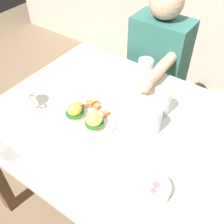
# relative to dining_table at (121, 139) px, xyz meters

# --- Properties ---
(ground_plane) EXTENTS (6.00, 6.00, 0.00)m
(ground_plane) POSITION_rel_dining_table_xyz_m (0.00, 0.00, -0.63)
(ground_plane) COLOR #7F664C
(dining_table) EXTENTS (1.20, 0.90, 0.74)m
(dining_table) POSITION_rel_dining_table_xyz_m (0.00, 0.00, 0.00)
(dining_table) COLOR white
(dining_table) RESTS_ON ground_plane
(eggs_benedict_plate) EXTENTS (0.27, 0.27, 0.09)m
(eggs_benedict_plate) POSITION_rel_dining_table_xyz_m (-0.14, -0.08, 0.13)
(eggs_benedict_plate) COLOR white
(eggs_benedict_plate) RESTS_ON dining_table
(fruit_bowl) EXTENTS (0.12, 0.12, 0.06)m
(fruit_bowl) POSITION_rel_dining_table_xyz_m (0.27, -0.22, 0.14)
(fruit_bowl) COLOR white
(fruit_bowl) RESTS_ON dining_table
(coffee_mug) EXTENTS (0.11, 0.08, 0.09)m
(coffee_mug) POSITION_rel_dining_table_xyz_m (-0.42, -0.16, 0.16)
(coffee_mug) COLOR white
(coffee_mug) RESTS_ON dining_table
(fork) EXTENTS (0.15, 0.07, 0.00)m
(fork) POSITION_rel_dining_table_xyz_m (0.44, -0.05, 0.11)
(fork) COLOR silver
(fork) RESTS_ON dining_table
(water_glass_near) EXTENTS (0.08, 0.08, 0.13)m
(water_glass_near) POSITION_rel_dining_table_xyz_m (0.12, 0.04, 0.16)
(water_glass_near) COLOR silver
(water_glass_near) RESTS_ON dining_table
(water_glass_far) EXTENTS (0.08, 0.08, 0.13)m
(water_glass_far) POSITION_rel_dining_table_xyz_m (0.10, 0.16, 0.16)
(water_glass_far) COLOR silver
(water_glass_far) RESTS_ON dining_table
(water_glass_extra) EXTENTS (0.08, 0.08, 0.13)m
(water_glass_extra) POSITION_rel_dining_table_xyz_m (-0.08, 0.33, 0.16)
(water_glass_extra) COLOR silver
(water_glass_extra) RESTS_ON dining_table
(diner_person) EXTENTS (0.34, 0.54, 1.14)m
(diner_person) POSITION_rel_dining_table_xyz_m (-0.14, 0.60, 0.02)
(diner_person) COLOR #33333D
(diner_person) RESTS_ON ground_plane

